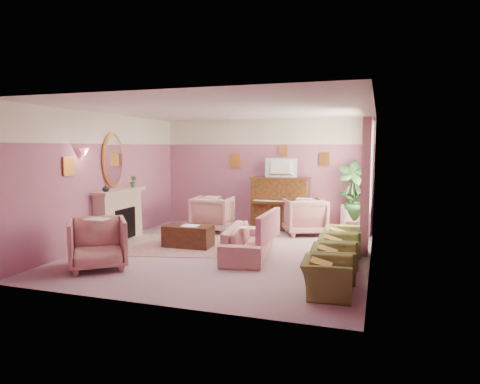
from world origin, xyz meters
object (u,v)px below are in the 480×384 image
(floral_armchair_left, at_px, (212,212))
(side_table, at_px, (352,219))
(coffee_table, at_px, (188,236))
(floral_armchair_front, at_px, (98,241))
(olive_chair_d, at_px, (342,237))
(television, at_px, (280,166))
(olive_chair_a, at_px, (327,271))
(olive_chair_b, at_px, (333,257))
(olive_chair_c, at_px, (338,246))
(sofa, at_px, (248,236))
(floral_armchair_right, at_px, (304,214))
(piano, at_px, (280,204))

(floral_armchair_left, distance_m, side_table, 3.39)
(side_table, bearing_deg, coffee_table, -141.76)
(floral_armchair_front, height_order, side_table, floral_armchair_front)
(floral_armchair_front, distance_m, olive_chair_d, 4.55)
(television, distance_m, side_table, 2.16)
(coffee_table, bearing_deg, olive_chair_a, -33.65)
(olive_chair_b, relative_size, olive_chair_d, 1.00)
(olive_chair_a, height_order, olive_chair_c, same)
(floral_armchair_front, bearing_deg, olive_chair_c, 20.84)
(floral_armchair_left, distance_m, olive_chair_a, 5.02)
(coffee_table, relative_size, sofa, 0.51)
(floral_armchair_front, xyz_separation_m, olive_chair_c, (3.91, 1.49, -0.14))
(olive_chair_c, distance_m, olive_chair_d, 0.82)
(coffee_table, distance_m, floral_armchair_left, 1.77)
(television, relative_size, olive_chair_a, 1.00)
(sofa, height_order, side_table, sofa)
(olive_chair_c, bearing_deg, floral_armchair_right, 112.27)
(floral_armchair_right, bearing_deg, floral_armchair_left, -171.53)
(sofa, xyz_separation_m, olive_chair_c, (1.69, -0.09, -0.05))
(olive_chair_d, bearing_deg, side_table, 88.67)
(floral_armchair_left, xyz_separation_m, floral_armchair_right, (2.23, 0.33, 0.00))
(olive_chair_c, bearing_deg, floral_armchair_left, 146.31)
(piano, relative_size, coffee_table, 1.40)
(floral_armchair_right, bearing_deg, piano, 146.93)
(sofa, distance_m, olive_chair_c, 1.69)
(coffee_table, xyz_separation_m, floral_armchair_left, (-0.15, 1.75, 0.26))
(sofa, bearing_deg, floral_armchair_left, 126.92)
(television, distance_m, coffee_table, 3.15)
(floral_armchair_left, bearing_deg, floral_armchair_right, 8.47)
(piano, relative_size, floral_armchair_right, 1.45)
(floral_armchair_left, height_order, olive_chair_c, floral_armchair_left)
(piano, bearing_deg, olive_chair_d, -51.22)
(olive_chair_b, bearing_deg, floral_armchair_right, 107.15)
(piano, height_order, floral_armchair_front, piano)
(coffee_table, distance_m, side_table, 4.02)
(floral_armchair_right, distance_m, olive_chair_b, 3.48)
(sofa, bearing_deg, floral_armchair_right, 74.61)
(floral_armchair_right, height_order, olive_chair_a, floral_armchair_right)
(olive_chair_a, bearing_deg, television, 110.65)
(floral_armchair_right, bearing_deg, coffee_table, -135.01)
(coffee_table, xyz_separation_m, side_table, (3.15, 2.48, 0.12))
(sofa, distance_m, olive_chair_b, 1.92)
(floral_armchair_front, bearing_deg, floral_armchair_right, 54.12)
(floral_armchair_right, relative_size, side_table, 1.38)
(television, distance_m, olive_chair_d, 2.97)
(floral_armchair_right, bearing_deg, olive_chair_b, -72.85)
(piano, xyz_separation_m, television, (0.00, -0.05, 0.95))
(sofa, relative_size, floral_armchair_right, 2.02)
(olive_chair_a, height_order, olive_chair_b, same)
(coffee_table, xyz_separation_m, floral_armchair_right, (2.08, 2.08, 0.26))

